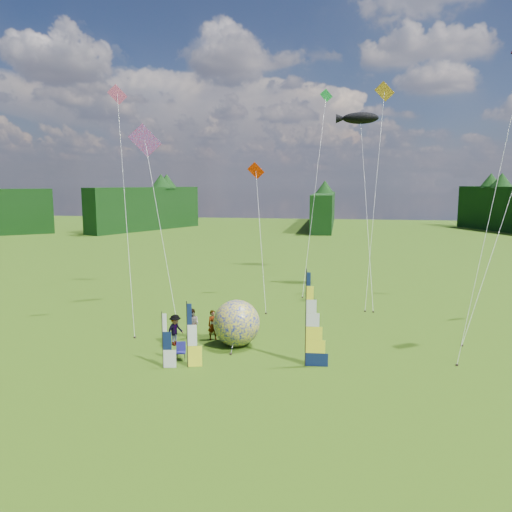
% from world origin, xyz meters
% --- Properties ---
extents(ground, '(220.00, 220.00, 0.00)m').
position_xyz_m(ground, '(0.00, 0.00, 0.00)').
color(ground, '#436A10').
rests_on(ground, ground).
extents(treeline_ring, '(210.00, 210.00, 8.00)m').
position_xyz_m(treeline_ring, '(0.00, 0.00, 4.00)').
color(treeline_ring, black).
rests_on(treeline_ring, ground).
extents(feather_banner_main, '(1.34, 0.17, 4.95)m').
position_xyz_m(feather_banner_main, '(1.84, 2.54, 2.47)').
color(feather_banner_main, '#0E1C44').
rests_on(feather_banner_main, ground).
extents(side_banner_left, '(0.94, 0.33, 3.36)m').
position_xyz_m(side_banner_left, '(-4.13, 1.36, 1.68)').
color(side_banner_left, '#FFF527').
rests_on(side_banner_left, ground).
extents(side_banner_far, '(0.87, 0.23, 2.88)m').
position_xyz_m(side_banner_far, '(-5.35, 1.05, 1.44)').
color(side_banner_far, white).
rests_on(side_banner_far, ground).
extents(bol_inflatable, '(2.77, 2.77, 2.72)m').
position_xyz_m(bol_inflatable, '(-2.34, 5.15, 1.36)').
color(bol_inflatable, '#000D82').
rests_on(bol_inflatable, ground).
extents(spectator_a, '(0.80, 0.73, 1.83)m').
position_xyz_m(spectator_a, '(-3.97, 6.00, 0.92)').
color(spectator_a, '#66594C').
rests_on(spectator_a, ground).
extents(spectator_b, '(1.01, 0.74, 1.88)m').
position_xyz_m(spectator_b, '(-5.24, 5.92, 0.94)').
color(spectator_b, '#66594C').
rests_on(spectator_b, ground).
extents(spectator_c, '(0.89, 1.26, 1.83)m').
position_xyz_m(spectator_c, '(-5.90, 4.65, 0.92)').
color(spectator_c, '#66594C').
rests_on(spectator_c, ground).
extents(spectator_d, '(1.01, 0.88, 1.64)m').
position_xyz_m(spectator_d, '(-3.64, 7.18, 0.82)').
color(spectator_d, '#66594C').
rests_on(spectator_d, ground).
extents(camp_chair, '(0.67, 0.67, 0.95)m').
position_xyz_m(camp_chair, '(-4.82, 2.35, 0.47)').
color(camp_chair, navy).
rests_on(camp_chair, ground).
extents(kite_whale, '(6.43, 16.26, 17.16)m').
position_xyz_m(kite_whale, '(5.56, 20.37, 8.58)').
color(kite_whale, black).
rests_on(kite_whale, ground).
extents(kite_rainbow_delta, '(12.70, 14.03, 14.89)m').
position_xyz_m(kite_rainbow_delta, '(-9.57, 12.40, 7.44)').
color(kite_rainbow_delta, red).
rests_on(kite_rainbow_delta, ground).
extents(kite_parafoil, '(9.52, 10.19, 18.05)m').
position_xyz_m(kite_parafoil, '(11.55, 6.44, 9.02)').
color(kite_parafoil, '#D3000B').
rests_on(kite_parafoil, ground).
extents(small_kite_red, '(4.80, 10.25, 11.68)m').
position_xyz_m(small_kite_red, '(-2.71, 16.30, 5.84)').
color(small_kite_red, red).
rests_on(small_kite_red, ground).
extents(small_kite_orange, '(5.43, 10.84, 18.35)m').
position_xyz_m(small_kite_orange, '(6.14, 18.14, 9.17)').
color(small_kite_orange, '#FB9E27').
rests_on(small_kite_orange, ground).
extents(small_kite_yellow, '(11.08, 12.47, 13.08)m').
position_xyz_m(small_kite_yellow, '(13.25, 11.04, 6.54)').
color(small_kite_yellow, yellow).
rests_on(small_kite_yellow, ground).
extents(small_kite_pink, '(7.89, 9.65, 16.66)m').
position_xyz_m(small_kite_pink, '(-10.45, 8.53, 8.33)').
color(small_kite_pink, '#C9477B').
rests_on(small_kite_pink, ground).
extents(small_kite_green, '(5.62, 12.52, 18.85)m').
position_xyz_m(small_kite_green, '(1.19, 23.11, 9.43)').
color(small_kite_green, green).
rests_on(small_kite_green, ground).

